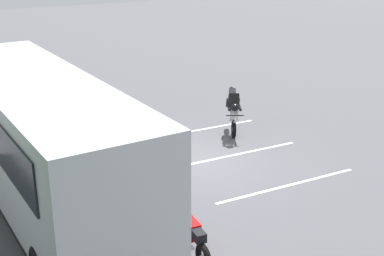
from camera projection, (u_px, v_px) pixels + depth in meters
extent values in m
plane|color=#4C4C51|center=(196.00, 162.00, 15.81)|extent=(80.00, 80.00, 0.00)
cube|color=#B7BABF|center=(40.00, 134.00, 12.76)|extent=(9.98, 3.04, 2.80)
cube|color=black|center=(88.00, 104.00, 13.20)|extent=(8.27, 0.50, 1.01)
cube|color=#1959B2|center=(91.00, 146.00, 13.58)|extent=(8.66, 0.51, 0.28)
cube|color=black|center=(46.00, 194.00, 13.31)|extent=(9.18, 2.80, 0.45)
torus|color=black|center=(47.00, 135.00, 16.53)|extent=(1.02, 0.37, 1.00)
torus|color=black|center=(149.00, 234.00, 11.03)|extent=(1.02, 0.37, 1.00)
cylinder|color=#473823|center=(173.00, 190.00, 12.98)|extent=(0.13, 0.13, 0.80)
cube|color=black|center=(174.00, 205.00, 13.15)|extent=(0.11, 0.27, 0.10)
cylinder|color=#473823|center=(176.00, 192.00, 12.85)|extent=(0.13, 0.13, 0.80)
cube|color=black|center=(178.00, 208.00, 13.02)|extent=(0.11, 0.27, 0.10)
cube|color=silver|center=(174.00, 163.00, 12.66)|extent=(0.40, 0.30, 0.67)
cylinder|color=silver|center=(169.00, 160.00, 12.85)|extent=(0.09, 0.09, 0.64)
sphere|color=tan|center=(169.00, 171.00, 12.96)|extent=(0.09, 0.09, 0.09)
cylinder|color=silver|center=(179.00, 166.00, 12.47)|extent=(0.09, 0.09, 0.64)
sphere|color=tan|center=(179.00, 178.00, 12.57)|extent=(0.09, 0.09, 0.09)
sphere|color=tan|center=(174.00, 145.00, 12.50)|extent=(0.26, 0.26, 0.24)
cylinder|color=black|center=(160.00, 172.00, 14.01)|extent=(0.15, 0.15, 0.78)
cube|color=black|center=(162.00, 186.00, 14.16)|extent=(0.17, 0.28, 0.10)
cylinder|color=black|center=(161.00, 174.00, 13.86)|extent=(0.15, 0.15, 0.78)
cube|color=black|center=(162.00, 189.00, 14.01)|extent=(0.17, 0.28, 0.10)
cube|color=navy|center=(160.00, 148.00, 13.69)|extent=(0.45, 0.38, 0.65)
cylinder|color=navy|center=(158.00, 144.00, 13.90)|extent=(0.11, 0.11, 0.62)
sphere|color=tan|center=(158.00, 155.00, 14.01)|extent=(0.11, 0.11, 0.09)
cylinder|color=navy|center=(161.00, 151.00, 13.46)|extent=(0.11, 0.11, 0.62)
sphere|color=tan|center=(161.00, 162.00, 13.57)|extent=(0.11, 0.11, 0.09)
sphere|color=tan|center=(159.00, 131.00, 13.53)|extent=(0.29, 0.29, 0.23)
cylinder|color=black|center=(138.00, 159.00, 14.82)|extent=(0.13, 0.13, 0.76)
cube|color=black|center=(140.00, 172.00, 14.99)|extent=(0.12, 0.27, 0.10)
cylinder|color=black|center=(141.00, 161.00, 14.70)|extent=(0.13, 0.13, 0.76)
cube|color=black|center=(142.00, 174.00, 14.86)|extent=(0.12, 0.27, 0.10)
cube|color=#D8F233|center=(138.00, 137.00, 14.52)|extent=(0.40, 0.31, 0.63)
cube|color=silver|center=(138.00, 137.00, 14.52)|extent=(0.41, 0.32, 0.06)
cylinder|color=#D8F233|center=(134.00, 134.00, 14.71)|extent=(0.10, 0.10, 0.60)
sphere|color=tan|center=(135.00, 144.00, 14.81)|extent=(0.10, 0.10, 0.09)
cylinder|color=#D8F233|center=(143.00, 139.00, 14.33)|extent=(0.10, 0.10, 0.60)
sphere|color=tan|center=(143.00, 149.00, 14.44)|extent=(0.10, 0.10, 0.09)
sphere|color=tan|center=(138.00, 122.00, 14.37)|extent=(0.25, 0.25, 0.23)
cylinder|color=black|center=(125.00, 150.00, 15.49)|extent=(0.14, 0.14, 0.74)
cube|color=black|center=(127.00, 163.00, 15.64)|extent=(0.13, 0.27, 0.10)
cylinder|color=black|center=(126.00, 152.00, 15.34)|extent=(0.14, 0.14, 0.74)
cube|color=black|center=(128.00, 165.00, 15.50)|extent=(0.13, 0.27, 0.10)
cube|color=silver|center=(125.00, 129.00, 15.18)|extent=(0.41, 0.33, 0.62)
cylinder|color=silver|center=(123.00, 126.00, 15.39)|extent=(0.10, 0.10, 0.59)
sphere|color=tan|center=(123.00, 136.00, 15.49)|extent=(0.10, 0.10, 0.09)
cylinder|color=silver|center=(127.00, 132.00, 14.97)|extent=(0.10, 0.10, 0.59)
sphere|color=tan|center=(127.00, 141.00, 15.07)|extent=(0.10, 0.10, 0.09)
sphere|color=tan|center=(124.00, 115.00, 15.03)|extent=(0.25, 0.25, 0.22)
torus|color=black|center=(175.00, 224.00, 11.79)|extent=(0.61, 0.17, 0.60)
cylinder|color=silver|center=(175.00, 224.00, 11.79)|extent=(0.13, 0.11, 0.12)
cylinder|color=silver|center=(176.00, 211.00, 11.63)|extent=(0.32, 0.08, 0.67)
cube|color=red|center=(187.00, 225.00, 11.12)|extent=(0.86, 0.34, 0.36)
cube|color=black|center=(197.00, 234.00, 10.69)|extent=(0.53, 0.26, 0.20)
cylinder|color=silver|center=(188.00, 243.00, 10.83)|extent=(0.45, 0.11, 0.08)
cylinder|color=black|center=(177.00, 200.00, 11.48)|extent=(0.08, 0.58, 0.04)
torus|color=black|center=(234.00, 129.00, 17.63)|extent=(0.59, 0.40, 0.60)
cylinder|color=silver|center=(234.00, 129.00, 17.63)|extent=(0.15, 0.14, 0.12)
torus|color=black|center=(231.00, 95.00, 18.45)|extent=(0.80, 0.51, 0.84)
cylinder|color=silver|center=(231.00, 95.00, 18.45)|extent=(0.16, 0.16, 0.12)
cylinder|color=silver|center=(234.00, 122.00, 17.37)|extent=(0.57, 0.34, 0.42)
cube|color=white|center=(233.00, 108.00, 17.73)|extent=(0.92, 0.67, 0.78)
cube|color=black|center=(233.00, 96.00, 17.96)|extent=(0.58, 0.45, 0.47)
cylinder|color=silver|center=(236.00, 103.00, 18.11)|extent=(0.40, 0.26, 0.33)
cylinder|color=black|center=(235.00, 116.00, 17.15)|extent=(0.30, 0.53, 0.04)
cube|color=black|center=(234.00, 101.00, 17.53)|extent=(0.63, 0.55, 0.56)
sphere|color=black|center=(235.00, 107.00, 17.15)|extent=(0.35, 0.35, 0.26)
cylinder|color=black|center=(229.00, 108.00, 17.37)|extent=(0.44, 0.29, 0.09)
cylinder|color=black|center=(228.00, 103.00, 17.89)|extent=(0.32, 0.24, 0.38)
cylinder|color=black|center=(240.00, 108.00, 17.37)|extent=(0.44, 0.29, 0.09)
cylinder|color=black|center=(238.00, 103.00, 17.90)|extent=(0.32, 0.24, 0.38)
cube|color=white|center=(288.00, 185.00, 14.30)|extent=(0.20, 4.54, 0.01)
cube|color=white|center=(237.00, 154.00, 16.36)|extent=(0.19, 4.31, 0.01)
cube|color=white|center=(198.00, 130.00, 18.42)|extent=(0.20, 4.52, 0.01)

